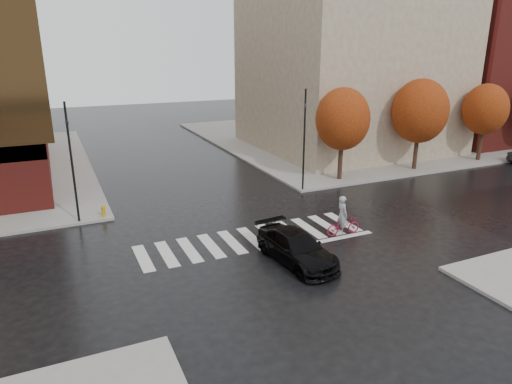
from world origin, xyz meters
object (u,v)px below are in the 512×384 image
at_px(fire_hydrant, 103,210).
at_px(traffic_light_ne, 304,135).
at_px(sedan, 296,248).
at_px(cyclist, 343,222).
at_px(traffic_light_nw, 71,157).

bearing_deg(fire_hydrant, traffic_light_ne, -0.90).
bearing_deg(fire_hydrant, sedan, -51.89).
distance_m(cyclist, traffic_light_nw, 14.60).
height_order(sedan, cyclist, cyclist).
bearing_deg(traffic_light_ne, traffic_light_nw, -21.81).
relative_size(cyclist, traffic_light_nw, 0.33).
relative_size(sedan, traffic_light_nw, 0.73).
height_order(traffic_light_nw, fire_hydrant, traffic_light_nw).
distance_m(cyclist, traffic_light_ne, 8.16).
distance_m(sedan, cyclist, 4.08).
height_order(sedan, traffic_light_ne, traffic_light_ne).
distance_m(traffic_light_ne, fire_hydrant, 13.23).
bearing_deg(cyclist, traffic_light_ne, -11.02).
distance_m(sedan, traffic_light_ne, 11.07).
relative_size(traffic_light_ne, fire_hydrant, 10.15).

